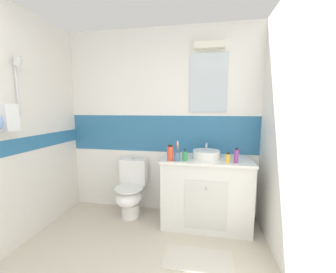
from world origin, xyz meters
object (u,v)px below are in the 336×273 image
(sink_basin, at_px, (206,154))
(toothbrush_cup, at_px, (177,156))
(deodorant_spray_can, at_px, (236,156))
(lotion_bottle_short, at_px, (228,158))
(soap_dispenser, at_px, (185,156))
(toilet, at_px, (131,190))
(mouthwash_bottle, at_px, (170,153))

(sink_basin, relative_size, toothbrush_cup, 1.58)
(deodorant_spray_can, bearing_deg, lotion_bottle_short, 169.86)
(soap_dispenser, height_order, deodorant_spray_can, deodorant_spray_can)
(sink_basin, distance_m, deodorant_spray_can, 0.36)
(toilet, bearing_deg, sink_basin, -2.10)
(sink_basin, xyz_separation_m, lotion_bottle_short, (0.24, -0.15, -0.00))
(mouthwash_bottle, bearing_deg, soap_dispenser, 8.50)
(toilet, distance_m, deodorant_spray_can, 1.44)
(soap_dispenser, xyz_separation_m, mouthwash_bottle, (-0.17, -0.03, 0.03))
(toothbrush_cup, height_order, lotion_bottle_short, toothbrush_cup)
(soap_dispenser, distance_m, deodorant_spray_can, 0.57)
(mouthwash_bottle, bearing_deg, deodorant_spray_can, 1.80)
(toothbrush_cup, bearing_deg, toilet, 161.83)
(sink_basin, relative_size, toilet, 0.48)
(mouthwash_bottle, bearing_deg, toothbrush_cup, 4.64)
(mouthwash_bottle, distance_m, deodorant_spray_can, 0.74)
(toothbrush_cup, relative_size, deodorant_spray_can, 1.38)
(sink_basin, distance_m, toilet, 1.13)
(toilet, relative_size, toothbrush_cup, 3.30)
(toilet, xyz_separation_m, toothbrush_cup, (0.66, -0.22, 0.55))
(toilet, distance_m, soap_dispenser, 0.94)
(soap_dispenser, distance_m, lotion_bottle_short, 0.48)
(lotion_bottle_short, bearing_deg, toilet, 171.48)
(toilet, distance_m, toothbrush_cup, 0.88)
(sink_basin, height_order, deodorant_spray_can, deodorant_spray_can)
(lotion_bottle_short, relative_size, deodorant_spray_can, 0.67)
(sink_basin, xyz_separation_m, toothbrush_cup, (-0.33, -0.18, 0.00))
(toothbrush_cup, relative_size, lotion_bottle_short, 2.06)
(toothbrush_cup, height_order, deodorant_spray_can, toothbrush_cup)
(soap_dispenser, distance_m, mouthwash_bottle, 0.17)
(deodorant_spray_can, bearing_deg, mouthwash_bottle, -178.20)
(toilet, relative_size, deodorant_spray_can, 4.56)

